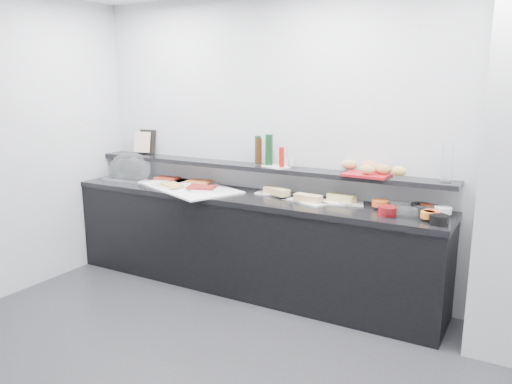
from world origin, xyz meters
The scene contains 53 objects.
back_wall centered at (0.00, 2.00, 1.35)m, with size 5.00×0.02×2.70m, color silver.
buffet_cabinet centered at (-0.70, 1.70, 0.42)m, with size 3.60×0.60×0.85m, color black.
counter_top centered at (-0.70, 1.70, 0.88)m, with size 3.62×0.62×0.05m, color black.
wall_shelf centered at (-0.70, 1.88, 1.13)m, with size 3.60×0.25×0.04m, color black.
cloche_base centered at (-2.08, 1.67, 0.92)m, with size 0.47×0.31×0.04m, color #BABDC2.
cloche_dome centered at (-2.11, 1.72, 1.03)m, with size 0.44×0.29×0.34m, color silver.
linen_runner centered at (-1.41, 1.72, 0.91)m, with size 1.23×0.58×0.01m, color white.
platter_meat_a centered at (-1.64, 1.83, 0.92)m, with size 0.30×0.20×0.01m, color white.
food_meat_a centered at (-1.71, 1.82, 0.94)m, with size 0.24×0.15×0.02m, color maroon.
platter_salmon centered at (-1.50, 1.84, 0.92)m, with size 0.29×0.20×0.01m, color white.
food_salmon centered at (-1.32, 1.85, 0.94)m, with size 0.23×0.15×0.02m, color #D9582C.
platter_cheese centered at (-1.51, 1.60, 0.92)m, with size 0.32×0.21×0.01m, color white.
food_cheese centered at (-1.44, 1.56, 0.94)m, with size 0.22×0.14×0.02m, color #DAAA55.
platter_meat_b centered at (-1.05, 1.60, 0.92)m, with size 0.30×0.20×0.01m, color white.
food_meat_b centered at (-1.13, 1.62, 0.94)m, with size 0.25×0.16×0.02m, color maroon.
sandwich_plate_left centered at (-0.48, 1.83, 0.91)m, with size 0.32×0.14×0.01m, color silver.
sandwich_food_left centered at (-0.43, 1.79, 0.94)m, with size 0.26×0.10×0.06m, color #D9B072.
tongs_left centered at (-0.45, 1.77, 0.92)m, with size 0.01×0.01×0.16m, color silver.
sandwich_plate_mid centered at (-0.09, 1.70, 0.91)m, with size 0.36×0.15×0.01m, color white.
sandwich_food_mid centered at (-0.07, 1.68, 0.94)m, with size 0.24×0.09×0.06m, color tan.
tongs_mid centered at (-0.20, 1.62, 0.92)m, with size 0.01×0.01×0.16m, color #B2B4BA.
sandwich_plate_right centered at (0.16, 1.80, 0.91)m, with size 0.40×0.17×0.01m, color white.
sandwich_food_right centered at (0.17, 1.82, 0.94)m, with size 0.24×0.09×0.06m, color #D9C371.
tongs_right centered at (0.23, 1.74, 0.92)m, with size 0.01×0.01×0.16m, color silver.
bowl_glass_fruit centered at (0.67, 1.79, 0.94)m, with size 0.16×0.16×0.07m, color white.
fill_glass_fruit centered at (0.51, 1.79, 0.95)m, with size 0.13×0.13×0.05m, color orange.
bowl_black_jam centered at (0.82, 1.83, 0.94)m, with size 0.16×0.16×0.07m, color black.
fill_black_jam centered at (0.87, 1.83, 0.95)m, with size 0.11×0.11×0.05m, color #621D0E.
bowl_glass_cream centered at (0.88, 1.79, 0.94)m, with size 0.20×0.20×0.07m, color silver.
fill_glass_cream centered at (0.99, 1.80, 0.95)m, with size 0.13×0.13×0.05m, color white.
bowl_red_jam centered at (0.62, 1.61, 0.94)m, with size 0.14×0.14×0.07m, color maroon.
fill_red_jam centered at (0.63, 1.58, 0.95)m, with size 0.11×0.11×0.05m, color #610D0E.
bowl_glass_salmon centered at (0.76, 1.62, 0.94)m, with size 0.16×0.16×0.07m, color white.
fill_glass_salmon centered at (0.94, 1.64, 0.95)m, with size 0.13×0.13×0.05m, color #DD5436.
bowl_black_fruit centered at (1.01, 1.54, 0.94)m, with size 0.14×0.14×0.07m, color black.
fill_black_fruit centered at (0.92, 1.60, 0.95)m, with size 0.10×0.10×0.05m, color orange.
framed_print centered at (-2.08, 1.96, 1.28)m, with size 0.20×0.02×0.26m, color black.
print_art centered at (-2.11, 1.92, 1.28)m, with size 0.19×0.00×0.22m, color #D2A997.
condiment_tray centered at (-0.47, 1.86, 1.16)m, with size 0.24×0.15×0.01m, color white.
bottle_green_a centered at (-0.68, 1.90, 1.29)m, with size 0.06×0.06×0.26m, color #0F371A.
bottle_brown centered at (-0.66, 1.88, 1.28)m, with size 0.06×0.06×0.24m, color #391E0A.
bottle_green_b centered at (-0.56, 1.88, 1.30)m, with size 0.07×0.07×0.28m, color #0E3419.
bottle_hot centered at (-0.40, 1.82, 1.25)m, with size 0.05×0.05×0.18m, color #B5150C.
shaker_salt centered at (-0.38, 1.88, 1.20)m, with size 0.03×0.03×0.07m, color silver.
shaker_pepper centered at (-0.35, 1.92, 1.20)m, with size 0.03×0.03×0.07m, color white.
bread_tray centered at (0.38, 1.84, 1.16)m, with size 0.36×0.25×0.02m, color #A2111A.
bread_roll_nw centered at (0.17, 1.97, 1.21)m, with size 0.13×0.08×0.08m, color tan.
bread_roll_n centered at (0.35, 1.99, 1.21)m, with size 0.13×0.08×0.08m, color #D18150.
bread_roll_ne centered at (0.46, 1.91, 1.21)m, with size 0.13×0.08×0.08m, color #B37744.
bread_roll_s centered at (0.39, 1.79, 1.21)m, with size 0.12×0.08×0.08m, color tan.
bread_roll_se centered at (0.63, 1.85, 1.21)m, with size 0.12×0.08×0.08m, color gold.
bread_roll_mide centered at (0.51, 1.87, 1.21)m, with size 0.12×0.08×0.08m, color #BA7F47.
carafe centered at (0.99, 1.86, 1.30)m, with size 0.09×0.09×0.30m, color silver.
Camera 1 is at (1.56, -2.11, 1.89)m, focal length 35.00 mm.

